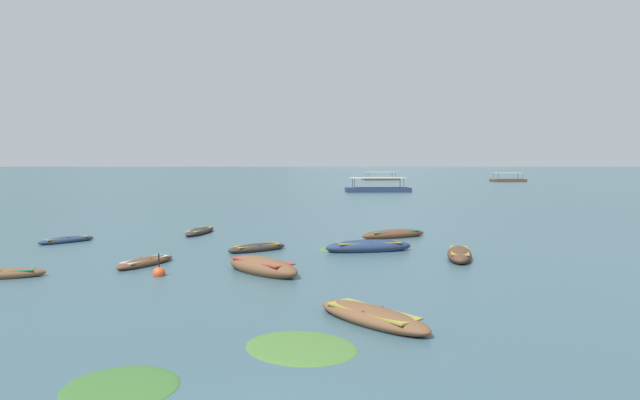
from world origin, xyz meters
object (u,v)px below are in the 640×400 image
Objects in this scene: rowboat_6 at (369,247)px; rowboat_11 at (459,254)px; rowboat_8 at (372,316)px; rowboat_3 at (394,234)px; ferry_2 at (508,180)px; rowboat_9 at (257,248)px; rowboat_1 at (262,267)px; rowboat_7 at (145,262)px; mooring_buoy at (159,273)px; ferry_1 at (381,178)px; ferry_0 at (378,189)px; rowboat_5 at (2,274)px; rowboat_10 at (200,231)px; rowboat_0 at (66,240)px.

rowboat_11 is (4.22, -2.10, -0.03)m from rowboat_6.
rowboat_8 is 11.70m from rowboat_11.
ferry_2 is (39.11, 108.83, 0.24)m from rowboat_3.
rowboat_9 is (-7.57, -5.52, -0.05)m from rowboat_3.
rowboat_1 is at bearing -110.78° from ferry_2.
rowboat_7 is 3.27× the size of mooring_buoy.
ferry_1 is 1.20× the size of ferry_2.
ferry_2 is at bearing 70.30° from rowboat_6.
rowboat_8 is at bearing -58.92° from rowboat_1.
rowboat_11 is 0.37× the size of ferry_0.
rowboat_8 is (9.67, -8.45, 0.04)m from rowboat_7.
ferry_1 is 35.00m from ferry_2.
rowboat_3 is at bearing 60.08° from rowboat_1.
rowboat_5 is 15.35m from rowboat_8.
rowboat_7 is 14.54m from rowboat_11.
rowboat_10 is at bearing -99.24° from ferry_1.
rowboat_11 is at bearing -11.87° from rowboat_0.
rowboat_0 is 0.33× the size of ferry_2.
rowboat_5 is 14.69m from rowboat_10.
ferry_1 reaches higher than rowboat_0.
mooring_buoy is at bearing 6.85° from rowboat_5.
rowboat_1 is at bearing -33.26° from rowboat_0.
mooring_buoy is at bearing -169.16° from rowboat_1.
ferry_2 is (40.89, 114.19, 0.21)m from rowboat_6.
rowboat_1 is 135.76m from ferry_1.
rowboat_8 is 0.36× the size of ferry_0.
rowboat_1 is at bearing 10.84° from mooring_buoy.
rowboat_10 is at bearing 149.31° from rowboat_11.
rowboat_6 reaches higher than rowboat_5.
ferry_0 reaches higher than rowboat_10.
rowboat_3 reaches higher than rowboat_10.
rowboat_8 is (16.80, -15.23, 0.04)m from rowboat_0.
ferry_0 reaches higher than rowboat_5.
rowboat_10 is at bearing 117.52° from rowboat_8.
rowboat_7 is 0.90× the size of rowboat_8.
ferry_1 is (9.27, 129.20, 0.21)m from rowboat_6.
rowboat_0 is at bearing -171.25° from rowboat_3.
rowboat_7 is at bearing -135.94° from rowboat_9.
rowboat_8 is at bearing -92.10° from rowboat_6.
ferry_1 reaches higher than rowboat_9.
rowboat_5 is 138.66m from ferry_1.
rowboat_9 is 7.11m from mooring_buoy.
rowboat_7 is (-5.47, 1.48, -0.12)m from rowboat_1.
rowboat_11 is 13.74m from mooring_buoy.
rowboat_9 is 8.43m from rowboat_10.
rowboat_10 is (-5.98, 12.58, -0.11)m from rowboat_1.
ferry_1 is at bearing 85.76° from ferry_0.
rowboat_8 is 0.93× the size of rowboat_10.
mooring_buoy is (-18.02, -135.83, -0.34)m from ferry_1.
rowboat_5 is at bearing -171.54° from rowboat_1.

